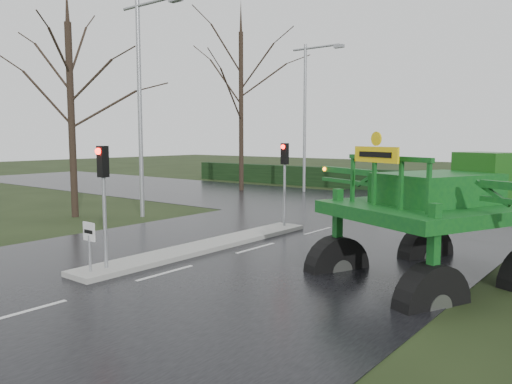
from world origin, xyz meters
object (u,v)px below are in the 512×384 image
Objects in this scene: keep_left_sign at (89,239)px; street_light_left_far at (309,104)px; traffic_signal_mid at (285,166)px; crop_sprayer at (345,189)px; white_sedan at (414,203)px; street_light_left_near at (144,88)px; traffic_signal_near at (103,180)px.

keep_left_sign is 0.14× the size of street_light_left_far.
traffic_signal_mid is 14.68m from street_light_left_far.
keep_left_sign is 7.12m from crop_sprayer.
white_sedan is at bearing 85.04° from traffic_signal_mid.
street_light_left_near is at bearing 132.59° from keep_left_sign.
street_light_left_far is 9.96m from white_sedan.
crop_sprayer is at bearing 171.23° from white_sedan.
street_light_left_far is at bearing 118.86° from traffic_signal_mid.
crop_sprayer is at bearing -54.42° from street_light_left_far.
crop_sprayer is (11.79, -2.48, -3.69)m from street_light_left_near.
street_light_left_near is at bearing 125.70° from white_sedan.
traffic_signal_near is at bearing 90.00° from keep_left_sign.
keep_left_sign is at bearing -110.60° from crop_sprayer.
crop_sprayer is (4.89, -3.97, -0.29)m from traffic_signal_mid.
traffic_signal_near is at bearing -71.83° from street_light_left_far.
traffic_signal_near reaches higher than white_sedan.
crop_sprayer is 2.12× the size of white_sedan.
traffic_signal_mid is at bearing 90.00° from traffic_signal_near.
traffic_signal_near is at bearing 154.20° from white_sedan.
street_light_left_near is (-6.89, 7.01, 3.40)m from traffic_signal_near.
street_light_left_far reaches higher than traffic_signal_near.
white_sedan is (0.99, 11.46, -2.59)m from traffic_signal_mid.
white_sedan is at bearing 127.80° from crop_sprayer.
crop_sprayer is 16.07m from white_sedan.
traffic_signal_mid is (0.00, 8.50, 0.00)m from traffic_signal_near.
traffic_signal_mid is 0.93× the size of white_sedan.
street_light_left_far reaches higher than white_sedan.
crop_sprayer reaches higher than keep_left_sign.
traffic_signal_mid is 0.35× the size of street_light_left_near.
traffic_signal_mid is 7.83m from street_light_left_near.
traffic_signal_near is 10.40m from street_light_left_near.
traffic_signal_near and traffic_signal_mid have the same top height.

